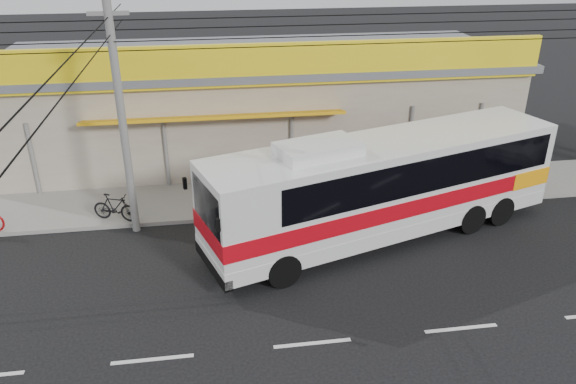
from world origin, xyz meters
The scene contains 7 objects.
ground centered at (0.00, 0.00, 0.00)m, with size 120.00×120.00×0.00m, color black.
sidewalk centered at (0.00, 6.00, 0.07)m, with size 30.00×3.20×0.15m, color gray.
lane_markings centered at (0.00, -2.50, 0.00)m, with size 50.00×0.12×0.01m, color silver, non-canonical shape.
storefront_building centered at (-0.01, 11.54, 2.30)m, with size 22.60×9.20×5.70m.
coach_bus centered at (3.55, 2.64, 2.04)m, with size 12.56×6.30×3.81m.
motorbike_dark centered at (-5.72, 4.78, 0.65)m, with size 0.47×1.68×1.01m, color black.
utility_pole centered at (-5.00, 4.20, 6.69)m, with size 34.00×14.00×8.12m.
Camera 1 is at (-2.27, -13.53, 9.65)m, focal length 35.00 mm.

